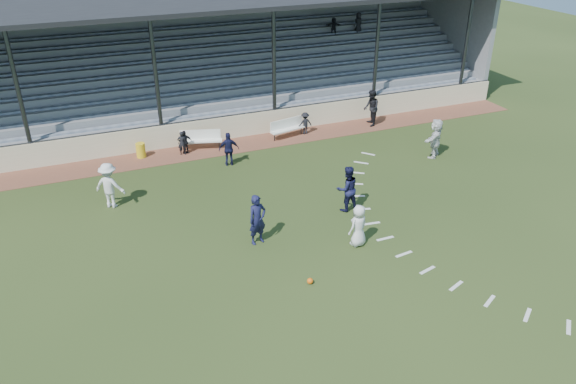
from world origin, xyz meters
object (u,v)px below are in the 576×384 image
object	(u,v)px
bench_left	(201,138)
football	(310,281)
player_navy_lead	(257,220)
player_white_lead	(359,226)
official	(371,108)
bench_right	(287,126)
trash_bin	(141,150)

from	to	relation	value
bench_left	football	world-z (taller)	bench_left
bench_left	player_navy_lead	bearing A→B (deg)	-74.81
football	player_navy_lead	distance (m)	3.19
bench_left	player_white_lead	world-z (taller)	player_white_lead
player_white_lead	official	world-z (taller)	official
player_navy_lead	player_white_lead	bearing A→B (deg)	-38.42
bench_left	bench_right	size ratio (longest dim) A/B	1.00
trash_bin	player_navy_lead	distance (m)	9.66
player_white_lead	player_navy_lead	bearing A→B (deg)	-41.66
player_white_lead	player_navy_lead	world-z (taller)	player_navy_lead
trash_bin	official	world-z (taller)	official
trash_bin	player_navy_lead	bearing A→B (deg)	-73.96
bench_right	player_navy_lead	world-z (taller)	player_navy_lead
player_white_lead	bench_left	bearing A→B (deg)	-91.46
bench_left	player_white_lead	distance (m)	11.14
football	official	distance (m)	14.86
bench_left	bench_right	world-z (taller)	same
official	player_white_lead	bearing A→B (deg)	-15.47
bench_right	player_white_lead	bearing A→B (deg)	-110.92
football	player_white_lead	bearing A→B (deg)	30.01
bench_left	trash_bin	size ratio (longest dim) A/B	2.85
trash_bin	player_white_lead	distance (m)	12.31
trash_bin	football	bearing A→B (deg)	-74.52
bench_right	trash_bin	xyz separation A→B (m)	(-7.52, 0.24, -0.21)
player_white_lead	football	bearing A→B (deg)	13.06
bench_left	player_white_lead	size ratio (longest dim) A/B	1.27
bench_right	football	size ratio (longest dim) A/B	10.01
player_white_lead	bench_right	bearing A→B (deg)	-115.46
bench_right	trash_bin	size ratio (longest dim) A/B	2.86
official	trash_bin	bearing A→B (deg)	-75.60
trash_bin	football	size ratio (longest dim) A/B	3.49
trash_bin	football	xyz separation A→B (m)	(3.39, -12.25, -0.27)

